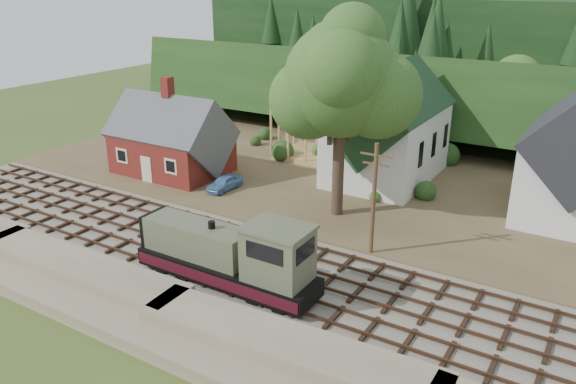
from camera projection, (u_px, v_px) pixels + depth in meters
The scene contains 16 objects.
ground at pixel (242, 262), 37.52m from camera, with size 140.00×140.00×0.00m, color #384C1E.
embankment at pixel (152, 325), 30.75m from camera, with size 64.00×5.00×1.60m, color #7F7259.
railroad_bed at pixel (242, 261), 37.49m from camera, with size 64.00×11.00×0.16m, color #726B5B.
village_flat at pixel (356, 181), 51.80m from camera, with size 64.00×26.00×0.30m, color brown.
hillside at pixel (436, 126), 70.97m from camera, with size 70.00×28.00×8.00m, color #1E3F19.
ridge at pixel (469, 103), 83.71m from camera, with size 80.00×20.00×12.00m, color black.
depot at pixel (172, 142), 52.88m from camera, with size 10.80×7.41×9.00m.
church at pixel (387, 127), 50.35m from camera, with size 8.40×15.17×13.00m.
timber_frame at pixel (320, 130), 56.77m from camera, with size 8.20×6.20×6.99m.
lattice_tower at pixel (349, 55), 59.10m from camera, with size 3.20×3.20×12.12m.
big_tree at pixel (344, 88), 40.81m from camera, with size 10.90×8.40×14.70m.
telegraph_pole_near at pixel (374, 198), 36.73m from camera, with size 2.20×0.28×8.00m.
locomotive at pixel (232, 257), 33.67m from camera, with size 11.81×2.95×4.73m.
car_blue at pixel (225, 183), 49.09m from camera, with size 1.51×3.77×1.28m, color #5C90C5.
car_green at pixel (140, 160), 55.46m from camera, with size 1.12×3.22×1.06m, color #85B57D.
patio_set at pixel (169, 162), 50.49m from camera, with size 1.98×1.98×2.20m.
Camera 1 is at (19.93, -26.85, 17.91)m, focal length 35.00 mm.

